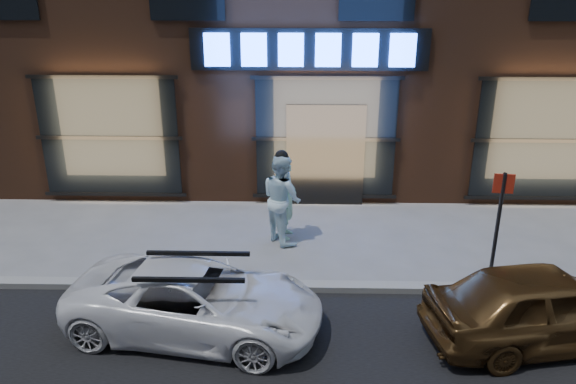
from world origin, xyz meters
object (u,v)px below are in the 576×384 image
sign_post (498,219)px  gold_sedan (547,306)px  man_cap (282,198)px  white_suv (196,300)px  man_bowtie (286,198)px

sign_post → gold_sedan: bearing=-74.4°
man_cap → white_suv: size_ratio=0.48×
white_suv → sign_post: (4.93, 1.48, 0.73)m
white_suv → man_cap: bearing=-11.4°
gold_sedan → man_bowtie: bearing=38.1°
man_bowtie → white_suv: bearing=165.8°
man_cap → white_suv: man_cap is taller
gold_sedan → sign_post: bearing=-0.7°
white_suv → gold_sedan: bearing=-82.4°
sign_post → man_cap: bearing=161.7°
man_bowtie → man_cap: man_cap is taller
man_cap → white_suv: 3.41m
gold_sedan → white_suv: bearing=78.3°
man_bowtie → man_cap: 0.21m
white_suv → gold_sedan: size_ratio=1.08×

